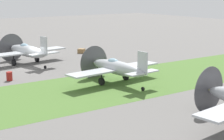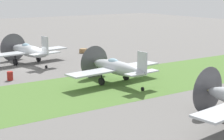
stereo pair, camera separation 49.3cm
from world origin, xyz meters
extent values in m
plane|color=#605E5B|center=(0.00, 0.00, 0.00)|extent=(160.00, 160.00, 0.00)
cube|color=#476B2D|center=(0.00, -11.88, 0.00)|extent=(120.00, 11.00, 0.01)
ellipsoid|color=#B2B7BC|center=(0.63, 2.45, 1.64)|extent=(2.70, 7.82, 1.40)
cube|color=#B2B7BC|center=(0.55, 2.90, 1.47)|extent=(11.03, 3.76, 0.16)
cube|color=#B2B7BC|center=(1.23, -1.00, 2.66)|extent=(0.32, 1.25, 2.15)
cube|color=#B2B7BC|center=(1.23, -1.00, 1.75)|extent=(3.74, 1.62, 0.11)
cone|color=#B7B24C|center=(-0.08, 6.52, 1.64)|extent=(0.85, 0.90, 0.72)
cylinder|color=#4C4C51|center=(-0.04, 6.29, 1.64)|extent=(3.57, 0.67, 3.62)
ellipsoid|color=#8CB2C6|center=(0.51, 3.12, 2.13)|extent=(1.05, 1.70, 0.79)
cylinder|color=black|center=(-1.08, 2.73, 0.38)|extent=(0.38, 0.80, 0.77)
cylinder|color=black|center=(-1.08, 2.73, 0.93)|extent=(0.14, 0.14, 1.09)
cylinder|color=black|center=(2.15, 3.29, 0.38)|extent=(0.38, 0.80, 0.77)
cylinder|color=black|center=(2.15, 3.29, 0.93)|extent=(0.14, 0.14, 1.09)
cylinder|color=black|center=(1.25, -1.12, 0.18)|extent=(0.20, 0.38, 0.36)
ellipsoid|color=#B2B7BC|center=(4.05, -11.68, 1.57)|extent=(2.09, 7.44, 1.34)
cube|color=#B2B7BC|center=(4.00, -11.25, 1.40)|extent=(10.50, 2.90, 0.15)
cube|color=#B2B7BC|center=(4.40, -15.01, 2.54)|extent=(0.23, 1.19, 2.05)
cube|color=#B2B7BC|center=(4.40, -15.01, 1.67)|extent=(3.54, 1.32, 0.11)
cone|color=#B7B24C|center=(3.64, -7.76, 1.57)|extent=(0.77, 0.82, 0.69)
cylinder|color=#4C4C51|center=(3.66, -7.97, 1.57)|extent=(3.44, 0.40, 3.46)
ellipsoid|color=#8CB2C6|center=(3.98, -11.03, 2.04)|extent=(0.91, 1.58, 0.76)
cylinder|color=black|center=(2.44, -11.30, 0.37)|extent=(0.31, 0.76, 0.73)
cylinder|color=black|center=(2.44, -11.30, 0.89)|extent=(0.13, 0.13, 1.04)
cylinder|color=black|center=(5.55, -10.98, 0.37)|extent=(0.31, 0.76, 0.73)
cylinder|color=black|center=(5.55, -10.98, 0.89)|extent=(0.13, 0.13, 1.04)
cylinder|color=black|center=(4.41, -15.12, 0.17)|extent=(0.16, 0.36, 0.35)
cone|color=#B7B24C|center=(4.84, -22.06, 1.61)|extent=(0.79, 0.85, 0.71)
cylinder|color=#4C4C51|center=(4.86, -22.28, 1.61)|extent=(3.54, 0.44, 3.56)
cylinder|color=maroon|center=(-4.18, -4.51, 0.45)|extent=(0.60, 0.60, 0.90)
cube|color=olive|center=(10.19, 5.97, 0.32)|extent=(1.26, 1.26, 0.64)
camera|label=1|loc=(-16.22, -40.09, 8.83)|focal=59.36mm
camera|label=2|loc=(-15.81, -40.37, 8.83)|focal=59.36mm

